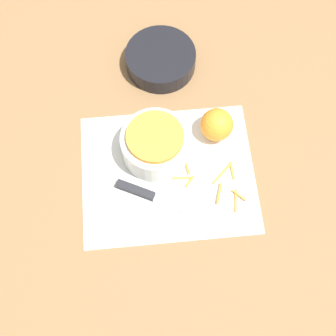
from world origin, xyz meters
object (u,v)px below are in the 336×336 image
(bowl_speckled, at_px, (155,144))
(orange_left, at_px, (217,125))
(knife, at_px, (145,194))
(bowl_dark, at_px, (161,59))

(bowl_speckled, xyz_separation_m, orange_left, (0.16, 0.04, -0.00))
(bowl_speckled, distance_m, orange_left, 0.16)
(knife, bearing_deg, bowl_speckled, 99.26)
(knife, height_order, orange_left, orange_left)
(knife, bearing_deg, orange_left, 65.15)
(knife, distance_m, orange_left, 0.25)
(bowl_dark, bearing_deg, bowl_speckled, -97.74)
(orange_left, bearing_deg, bowl_speckled, -165.72)
(bowl_speckled, bearing_deg, bowl_dark, 82.26)
(bowl_dark, relative_size, orange_left, 2.28)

